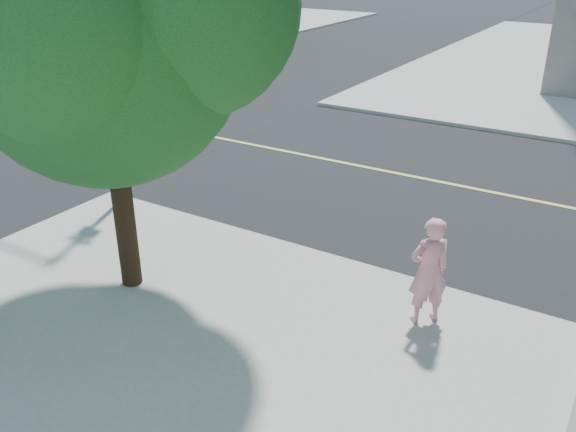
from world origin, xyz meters
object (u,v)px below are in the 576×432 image
Objects in this scene: signal_pole at (24,19)px; man_on_phone at (429,271)px; street_tree at (105,10)px; car_a at (8,53)px.

man_on_phone is at bearing 6.36° from signal_pole.
man_on_phone is 5.45m from street_tree.
car_a is (-16.44, 9.56, -3.39)m from street_tree.
car_a is (-11.79, 7.44, -2.80)m from signal_pole.
man_on_phone is at bearing -130.37° from car_a.
signal_pole is 0.75× the size of car_a.
signal_pole reaches higher than man_on_phone.
street_tree reaches higher than signal_pole.
man_on_phone is 22.14m from car_a.
car_a is (-20.58, 8.16, -0.13)m from man_on_phone.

